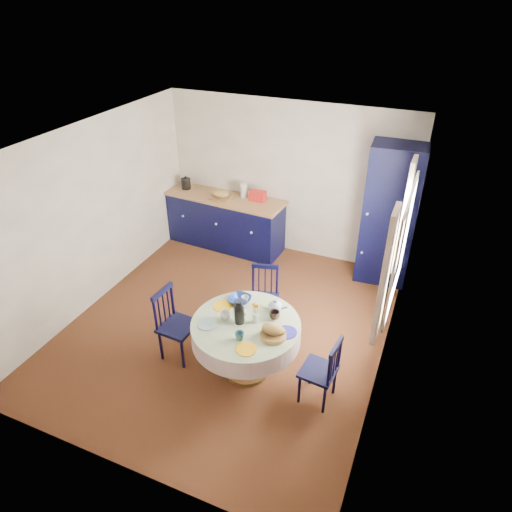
{
  "coord_description": "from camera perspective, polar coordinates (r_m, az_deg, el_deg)",
  "views": [
    {
      "loc": [
        2.19,
        -4.22,
        4.01
      ],
      "look_at": [
        0.33,
        0.2,
        1.07
      ],
      "focal_mm": 32.0,
      "sensor_mm": 36.0,
      "label": 1
    }
  ],
  "objects": [
    {
      "name": "floor",
      "position": [
        6.22,
        -3.52,
        -8.71
      ],
      "size": [
        4.5,
        4.5,
        0.0
      ],
      "primitive_type": "plane",
      "color": "black",
      "rests_on": "ground"
    },
    {
      "name": "window",
      "position": [
        5.16,
        17.34,
        1.16
      ],
      "size": [
        0.1,
        1.74,
        1.45
      ],
      "color": "white",
      "rests_on": "wall_right"
    },
    {
      "name": "chair_far",
      "position": [
        5.98,
        0.99,
        -5.19
      ],
      "size": [
        0.47,
        0.46,
        0.87
      ],
      "rotation": [
        0.0,
        0.0,
        0.27
      ],
      "color": "black",
      "rests_on": "floor"
    },
    {
      "name": "ceiling",
      "position": [
        4.99,
        -4.48,
        13.8
      ],
      "size": [
        4.5,
        4.5,
        0.0
      ],
      "primitive_type": "plane",
      "rotation": [
        3.14,
        0.0,
        0.0
      ],
      "color": "white",
      "rests_on": "wall_back"
    },
    {
      "name": "pantry_cabinet",
      "position": [
        6.9,
        16.3,
        4.87
      ],
      "size": [
        0.77,
        0.57,
        2.12
      ],
      "rotation": [
        0.0,
        0.0,
        0.06
      ],
      "color": "black",
      "rests_on": "floor"
    },
    {
      "name": "chair_right",
      "position": [
        5.06,
        8.23,
        -13.98
      ],
      "size": [
        0.4,
        0.42,
        0.85
      ],
      "rotation": [
        0.0,
        0.0,
        -1.68
      ],
      "color": "black",
      "rests_on": "floor"
    },
    {
      "name": "mug_a",
      "position": [
        5.14,
        -3.84,
        -7.42
      ],
      "size": [
        0.12,
        0.12,
        0.1
      ],
      "primitive_type": "imported",
      "color": "silver",
      "rests_on": "dining_table"
    },
    {
      "name": "kitchen_counter",
      "position": [
        7.8,
        -3.86,
        4.45
      ],
      "size": [
        2.08,
        0.77,
        1.15
      ],
      "rotation": [
        0.0,
        0.0,
        -0.07
      ],
      "color": "black",
      "rests_on": "floor"
    },
    {
      "name": "mug_b",
      "position": [
        4.87,
        -2.07,
        -9.96
      ],
      "size": [
        0.1,
        0.1,
        0.09
      ],
      "primitive_type": "imported",
      "color": "#326976",
      "rests_on": "dining_table"
    },
    {
      "name": "mug_c",
      "position": [
        5.13,
        2.35,
        -7.39
      ],
      "size": [
        0.12,
        0.12,
        0.1
      ],
      "primitive_type": "imported",
      "color": "black",
      "rests_on": "dining_table"
    },
    {
      "name": "wall_left",
      "position": [
        6.56,
        -19.87,
        4.65
      ],
      "size": [
        0.02,
        4.5,
        2.5
      ],
      "primitive_type": "cube",
      "color": "white",
      "rests_on": "floor"
    },
    {
      "name": "wall_right",
      "position": [
        5.04,
        16.91,
        -3.22
      ],
      "size": [
        0.02,
        4.5,
        2.5
      ],
      "primitive_type": "cube",
      "color": "white",
      "rests_on": "floor"
    },
    {
      "name": "dining_table",
      "position": [
        5.17,
        -1.15,
        -9.45
      ],
      "size": [
        1.22,
        1.22,
        1.02
      ],
      "color": "brown",
      "rests_on": "floor"
    },
    {
      "name": "wall_back",
      "position": [
        7.36,
        3.93,
        9.44
      ],
      "size": [
        4.0,
        0.02,
        2.5
      ],
      "primitive_type": "cube",
      "color": "white",
      "rests_on": "floor"
    },
    {
      "name": "mug_d",
      "position": [
        5.37,
        -1.38,
        -5.46
      ],
      "size": [
        0.09,
        0.09,
        0.08
      ],
      "primitive_type": "imported",
      "color": "silver",
      "rests_on": "dining_table"
    },
    {
      "name": "cobalt_bowl",
      "position": [
        5.39,
        -2.0,
        -5.48
      ],
      "size": [
        0.25,
        0.25,
        0.06
      ],
      "primitive_type": "imported",
      "color": "navy",
      "rests_on": "dining_table"
    },
    {
      "name": "chair_left",
      "position": [
        5.59,
        -10.09,
        -8.34
      ],
      "size": [
        0.42,
        0.44,
        0.93
      ],
      "rotation": [
        0.0,
        0.0,
        1.5
      ],
      "color": "black",
      "rests_on": "floor"
    }
  ]
}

